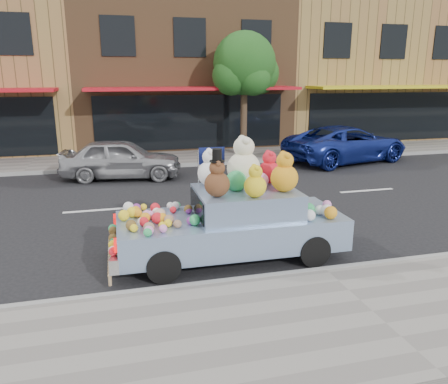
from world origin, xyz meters
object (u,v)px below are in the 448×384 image
object	(u,v)px
car_silver	(121,159)
art_car	(233,216)
car_blue	(346,144)
street_tree	(245,69)

from	to	relation	value
car_silver	art_car	size ratio (longest dim) A/B	0.90
car_silver	art_car	xyz separation A→B (m)	(1.89, -7.41, 0.14)
car_silver	art_car	world-z (taller)	art_car
car_blue	art_car	size ratio (longest dim) A/B	1.17
street_tree	car_blue	bearing A→B (deg)	-30.39
car_silver	car_blue	size ratio (longest dim) A/B	0.77
street_tree	art_car	xyz separation A→B (m)	(-3.40, -10.34, -2.87)
street_tree	art_car	bearing A→B (deg)	-108.20
art_car	car_silver	bearing A→B (deg)	104.95
car_silver	car_blue	world-z (taller)	car_blue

